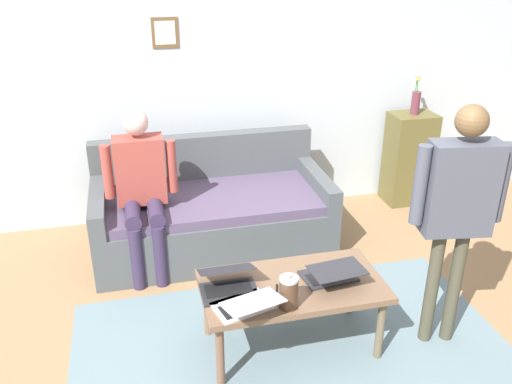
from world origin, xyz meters
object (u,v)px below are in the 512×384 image
Objects in this scene: couch at (211,213)px; laptop_center at (331,274)px; side_shelf at (409,158)px; person_seated at (141,184)px; laptop_right at (228,283)px; flower_vase at (416,99)px; laptop_left at (246,305)px; french_press at (289,292)px; person_standing at (458,200)px; coffee_table at (292,291)px.

couch reaches higher than laptop_center.
person_seated is (2.59, 0.65, 0.28)m from side_shelf.
flower_vase reaches higher than laptop_right.
couch is 1.53m from laptop_center.
side_shelf reaches higher than couch.
laptop_center is 1.08× the size of laptop_right.
laptop_right is at bearing -75.48° from laptop_left.
laptop_center is 1.60× the size of french_press.
laptop_right is 1.24m from person_seated.
person_standing is (-1.23, 1.55, 0.71)m from couch.
french_press is at bearing 30.35° from laptop_center.
coffee_table is 2.60m from flower_vase.
french_press reaches higher than coffee_table.
couch is at bearing -51.68° from person_standing.
person_standing reaches higher than coffee_table.
side_shelf is (-1.75, -1.82, 0.03)m from coffee_table.
person_seated is (0.44, -1.14, 0.21)m from laptop_right.
laptop_center is at bearing 175.68° from laptop_right.
side_shelf reaches higher than laptop_center.
couch is 1.71× the size of coffee_table.
side_shelf reaches higher than laptop_right.
person_seated is at bearing -54.43° from coffee_table.
couch is at bearing -69.75° from laptop_center.
laptop_left is at bearing 87.93° from couch.
french_press is 0.25× the size of side_shelf.
flower_vase is (-2.03, -0.42, 0.74)m from couch.
person_standing reaches higher than flower_vase.
french_press is 1.58m from person_seated.
side_shelf is at bearing -112.09° from person_standing.
french_press is (-0.19, 1.61, 0.27)m from couch.
laptop_center is 2.43m from flower_vase.
side_shelf is (-1.84, -2.04, -0.13)m from french_press.
laptop_right is 0.39m from french_press.
flower_vase is (-1.75, -1.82, 0.62)m from coffee_table.
laptop_center is 0.39m from french_press.
laptop_center is at bearing 132.19° from person_seated.
french_press is at bearing 66.82° from coffee_table.
couch reaches higher than coffee_table.
laptop_right is 0.82× the size of flower_vase.
flower_vase is at bearing -112.05° from person_standing.
coffee_table is 0.88× the size of person_seated.
person_standing is (-1.04, -0.06, 0.44)m from french_press.
laptop_right reaches higher than laptop_left.
person_seated is (0.74, -1.39, 0.15)m from french_press.
laptop_center is 0.23× the size of person_standing.
french_press is 0.14× the size of person_standing.
person_seated reaches higher than couch.
flower_vase is (0.00, 0.00, 0.59)m from side_shelf.
french_press is at bearing 96.60° from couch.
couch is at bearing 11.75° from side_shelf.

